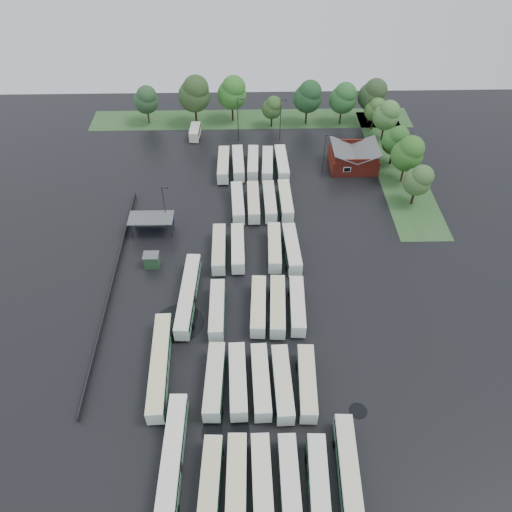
{
  "coord_description": "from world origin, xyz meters",
  "views": [
    {
      "loc": [
        0.59,
        -50.17,
        61.81
      ],
      "look_at": [
        2.0,
        12.0,
        2.5
      ],
      "focal_mm": 35.0,
      "sensor_mm": 36.0,
      "label": 1
    }
  ],
  "objects_px": {
    "artic_bus_west_a": "(172,460)",
    "minibus": "(195,132)",
    "artic_bus_east": "(349,482)",
    "brick_building": "(353,160)"
  },
  "relations": [
    {
      "from": "brick_building",
      "to": "artic_bus_west_a",
      "type": "relative_size",
      "value": 0.61
    },
    {
      "from": "artic_bus_west_a",
      "to": "minibus",
      "type": "height_order",
      "value": "artic_bus_west_a"
    },
    {
      "from": "artic_bus_west_a",
      "to": "minibus",
      "type": "bearing_deg",
      "value": 92.81
    },
    {
      "from": "artic_bus_east",
      "to": "minibus",
      "type": "xyz_separation_m",
      "value": [
        -23.73,
        82.43,
        -0.22
      ]
    },
    {
      "from": "artic_bus_west_a",
      "to": "minibus",
      "type": "distance_m",
      "value": 79.29
    },
    {
      "from": "artic_bus_west_a",
      "to": "brick_building",
      "type": "bearing_deg",
      "value": 64.37
    },
    {
      "from": "minibus",
      "to": "artic_bus_east",
      "type": "bearing_deg",
      "value": -71.3
    },
    {
      "from": "artic_bus_west_a",
      "to": "minibus",
      "type": "relative_size",
      "value": 2.75
    },
    {
      "from": "minibus",
      "to": "artic_bus_west_a",
      "type": "bearing_deg",
      "value": -85.59
    },
    {
      "from": "artic_bus_east",
      "to": "brick_building",
      "type": "bearing_deg",
      "value": 82.98
    }
  ]
}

